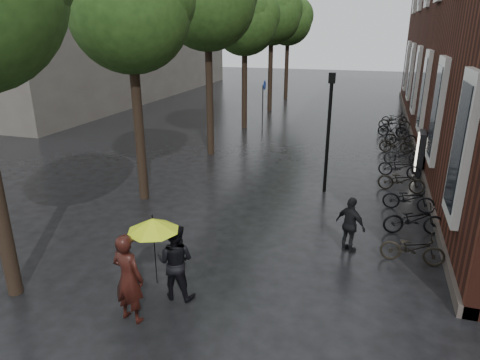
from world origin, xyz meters
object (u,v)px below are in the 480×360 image
at_px(person_burgundy, 128,278).
at_px(parked_bicycles, 400,155).
at_px(pedestrian_walking, 350,225).
at_px(ad_lightbox, 420,153).
at_px(person_black, 175,261).
at_px(lamp_post, 329,122).

height_order(person_burgundy, parked_bicycles, person_burgundy).
xyz_separation_m(pedestrian_walking, ad_lightbox, (2.26, 7.59, 0.11)).
distance_m(person_black, pedestrian_walking, 4.78).
distance_m(pedestrian_walking, parked_bicycles, 8.69).
bearing_deg(lamp_post, person_black, -107.19).
height_order(pedestrian_walking, parked_bicycles, pedestrian_walking).
relative_size(parked_bicycles, lamp_post, 4.25).
bearing_deg(lamp_post, pedestrian_walking, -74.96).
xyz_separation_m(person_black, parked_bicycles, (5.08, 11.79, -0.43)).
height_order(parked_bicycles, ad_lightbox, ad_lightbox).
relative_size(pedestrian_walking, ad_lightbox, 0.88).
distance_m(person_burgundy, ad_lightbox, 13.43).
relative_size(parked_bicycles, ad_lightbox, 10.39).
xyz_separation_m(person_black, lamp_post, (2.34, 7.57, 1.72)).
xyz_separation_m(person_black, pedestrian_walking, (3.50, 3.25, -0.11)).
distance_m(parked_bicycles, lamp_post, 5.47).
height_order(ad_lightbox, lamp_post, lamp_post).
xyz_separation_m(person_burgundy, parked_bicycles, (5.63, 12.80, -0.52)).
bearing_deg(pedestrian_walking, lamp_post, -41.54).
distance_m(person_black, lamp_post, 8.11).
height_order(person_black, ad_lightbox, person_black).
bearing_deg(parked_bicycles, lamp_post, -123.00).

